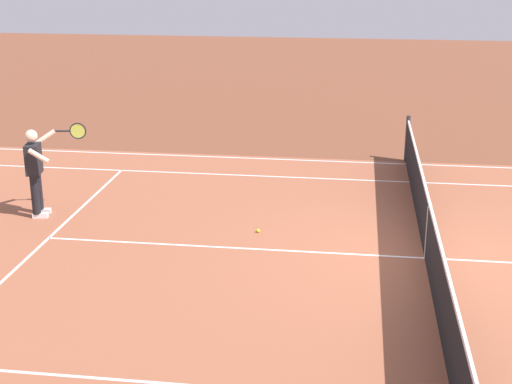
% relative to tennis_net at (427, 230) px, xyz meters
% --- Properties ---
extents(ground_plane, '(60.00, 60.00, 0.00)m').
position_rel_tennis_net_xyz_m(ground_plane, '(0.00, 0.00, -0.49)').
color(ground_plane, brown).
extents(court_slab, '(24.20, 11.40, 0.00)m').
position_rel_tennis_net_xyz_m(court_slab, '(0.00, 0.00, -0.49)').
color(court_slab, '#935138').
rests_on(court_slab, ground_plane).
extents(court_line_markings, '(23.85, 11.05, 0.01)m').
position_rel_tennis_net_xyz_m(court_line_markings, '(0.00, 0.00, -0.49)').
color(court_line_markings, white).
rests_on(court_line_markings, ground_plane).
extents(tennis_net, '(0.10, 11.70, 1.08)m').
position_rel_tennis_net_xyz_m(tennis_net, '(0.00, 0.00, 0.00)').
color(tennis_net, '#2D2D33').
rests_on(tennis_net, ground_plane).
extents(tennis_player_near, '(1.02, 0.83, 1.70)m').
position_rel_tennis_net_xyz_m(tennis_player_near, '(7.01, -1.08, 0.44)').
color(tennis_player_near, black).
rests_on(tennis_player_near, ground_plane).
extents(tennis_ball, '(0.07, 0.07, 0.07)m').
position_rel_tennis_net_xyz_m(tennis_ball, '(2.84, -0.76, -0.46)').
color(tennis_ball, '#CCE01E').
rests_on(tennis_ball, ground_plane).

